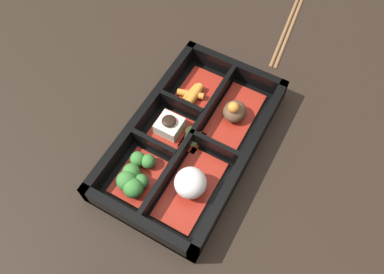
# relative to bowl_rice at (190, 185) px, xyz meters

# --- Properties ---
(ground_plane) EXTENTS (3.00, 3.00, 0.00)m
(ground_plane) POSITION_rel_bowl_rice_xyz_m (-0.08, -0.04, -0.03)
(ground_plane) COLOR black
(bento_base) EXTENTS (0.34, 0.20, 0.01)m
(bento_base) POSITION_rel_bowl_rice_xyz_m (-0.08, -0.04, -0.03)
(bento_base) COLOR black
(bento_base) RESTS_ON ground_plane
(bento_rim) EXTENTS (0.34, 0.20, 0.04)m
(bento_rim) POSITION_rel_bowl_rice_xyz_m (-0.08, -0.04, -0.01)
(bento_rim) COLOR black
(bento_rim) RESTS_ON ground_plane
(bowl_stew) EXTENTS (0.13, 0.06, 0.05)m
(bowl_stew) POSITION_rel_bowl_rice_xyz_m (-0.15, -0.00, -0.01)
(bowl_stew) COLOR maroon
(bowl_stew) RESTS_ON bento_base
(bowl_rice) EXTENTS (0.13, 0.06, 0.05)m
(bowl_rice) POSITION_rel_bowl_rice_xyz_m (0.00, 0.00, 0.00)
(bowl_rice) COLOR maroon
(bowl_rice) RESTS_ON bento_base
(bowl_carrots) EXTENTS (0.09, 0.06, 0.02)m
(bowl_carrots) POSITION_rel_bowl_rice_xyz_m (-0.16, -0.08, -0.01)
(bowl_carrots) COLOR maroon
(bowl_carrots) RESTS_ON bento_base
(bowl_tofu) EXTENTS (0.07, 0.06, 0.04)m
(bowl_tofu) POSITION_rel_bowl_rice_xyz_m (-0.08, -0.08, -0.01)
(bowl_tofu) COLOR maroon
(bowl_tofu) RESTS_ON bento_base
(bowl_greens) EXTENTS (0.09, 0.06, 0.04)m
(bowl_greens) POSITION_rel_bowl_rice_xyz_m (0.03, -0.08, -0.00)
(bowl_greens) COLOR maroon
(bowl_greens) RESTS_ON bento_base
(bowl_pickles) EXTENTS (0.04, 0.03, 0.01)m
(bowl_pickles) POSITION_rel_bowl_rice_xyz_m (-0.08, -0.04, -0.02)
(bowl_pickles) COLOR maroon
(bowl_pickles) RESTS_ON bento_base
(chopsticks) EXTENTS (0.21, 0.04, 0.01)m
(chopsticks) POSITION_rel_bowl_rice_xyz_m (-0.40, 0.00, -0.03)
(chopsticks) COLOR brown
(chopsticks) RESTS_ON ground_plane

